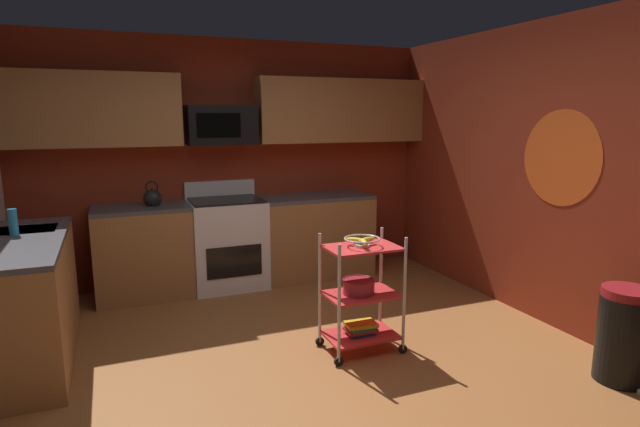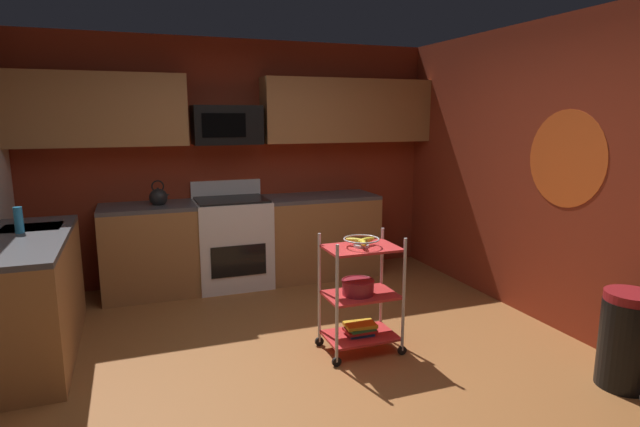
% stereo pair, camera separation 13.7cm
% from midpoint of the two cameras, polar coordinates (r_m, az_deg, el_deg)
% --- Properties ---
extents(floor, '(4.40, 4.80, 0.04)m').
position_cam_midpoint_polar(floor, '(3.84, 0.17, -17.38)').
color(floor, '#995B2D').
rests_on(floor, ground).
extents(wall_back, '(4.52, 0.06, 2.60)m').
position_cam_midpoint_polar(wall_back, '(5.74, -8.37, 5.78)').
color(wall_back, maroon).
rests_on(wall_back, ground).
extents(wall_right, '(0.06, 4.80, 2.60)m').
position_cam_midpoint_polar(wall_right, '(4.68, 26.73, 3.62)').
color(wall_right, maroon).
rests_on(wall_right, ground).
extents(wall_flower_decal, '(0.00, 0.80, 0.80)m').
position_cam_midpoint_polar(wall_flower_decal, '(4.66, 26.48, 5.46)').
color(wall_flower_decal, '#E5591E').
extents(counter_run, '(3.66, 2.24, 0.92)m').
position_cam_midpoint_polar(counter_run, '(5.07, -14.07, -4.73)').
color(counter_run, '#9E6B3D').
rests_on(counter_run, ground).
extents(oven_range, '(0.76, 0.65, 1.10)m').
position_cam_midpoint_polar(oven_range, '(5.53, -9.04, -3.08)').
color(oven_range, white).
rests_on(oven_range, ground).
extents(upper_cabinets, '(4.40, 0.33, 0.70)m').
position_cam_midpoint_polar(upper_cabinets, '(5.54, -7.74, 11.31)').
color(upper_cabinets, '#9E6B3D').
extents(microwave, '(0.70, 0.39, 0.40)m').
position_cam_midpoint_polar(microwave, '(5.47, -9.65, 9.70)').
color(microwave, black).
extents(rolling_cart, '(0.61, 0.39, 0.91)m').
position_cam_midpoint_polar(rolling_cart, '(3.97, 5.54, -8.99)').
color(rolling_cart, silver).
rests_on(rolling_cart, ground).
extents(fruit_bowl, '(0.27, 0.27, 0.07)m').
position_cam_midpoint_polar(fruit_bowl, '(3.84, 5.66, -3.04)').
color(fruit_bowl, silver).
rests_on(fruit_bowl, rolling_cart).
extents(mixing_bowl_large, '(0.25, 0.25, 0.11)m').
position_cam_midpoint_polar(mixing_bowl_large, '(3.94, 5.27, -8.12)').
color(mixing_bowl_large, maroon).
rests_on(mixing_bowl_large, rolling_cart).
extents(book_stack, '(0.25, 0.18, 0.09)m').
position_cam_midpoint_polar(book_stack, '(4.07, 5.47, -12.64)').
color(book_stack, '#1E4C8C').
rests_on(book_stack, rolling_cart).
extents(kettle, '(0.21, 0.18, 0.26)m').
position_cam_midpoint_polar(kettle, '(5.34, -16.85, 1.77)').
color(kettle, black).
rests_on(kettle, counter_run).
extents(dish_soap_bottle, '(0.06, 0.06, 0.20)m').
position_cam_midpoint_polar(dish_soap_bottle, '(4.45, -29.78, -0.64)').
color(dish_soap_bottle, '#2D8CBF').
rests_on(dish_soap_bottle, counter_run).
extents(trash_can, '(0.34, 0.42, 0.66)m').
position_cam_midpoint_polar(trash_can, '(4.09, 31.83, -11.89)').
color(trash_can, black).
rests_on(trash_can, ground).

